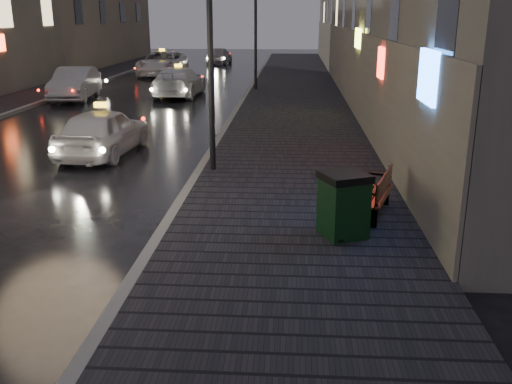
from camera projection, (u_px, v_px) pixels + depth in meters
The scene contains 14 objects.
ground at pixel (37, 279), 8.58m from camera, with size 120.00×120.00×0.00m, color black.
sidewalk at pixel (295, 93), 28.32m from camera, with size 4.60×58.00×0.15m, color black.
curb at pixel (247, 93), 28.47m from camera, with size 0.20×58.00×0.15m, color slate.
sidewalk_far at pixel (49, 91), 29.11m from camera, with size 2.40×58.00×0.15m, color black.
curb_far at pixel (73, 91), 29.03m from camera, with size 0.20×58.00×0.15m, color slate.
lamp_near at pixel (210, 29), 13.14m from camera, with size 0.36×0.36×5.28m.
lamp_far at pixel (256, 21), 28.38m from camera, with size 0.36×0.36×5.28m.
bench at pixel (376, 194), 10.79m from camera, with size 1.04×1.74×0.84m.
trash_bin at pixel (344, 204), 9.73m from camera, with size 0.97×0.97×1.12m.
taxi_near at pixel (103, 131), 15.98m from camera, with size 1.60×3.98×1.36m, color silver.
car_left_mid at pixel (75, 83), 26.67m from camera, with size 1.54×4.43×1.46m, color #A0A1A8.
taxi_mid at pixel (179, 82), 27.61m from camera, with size 1.97×4.84×1.40m, color silver.
taxi_far at pixel (163, 63), 37.19m from camera, with size 2.61×5.67×1.58m, color #B8B8BF.
car_far at pixel (219, 56), 45.51m from camera, with size 1.61×4.00×1.36m, color #93939A.
Camera 1 is at (3.81, -7.57, 3.81)m, focal length 40.00 mm.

